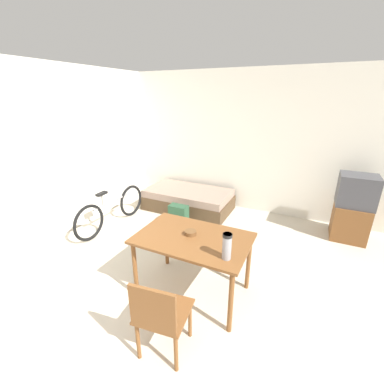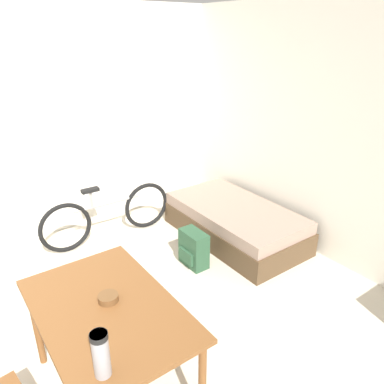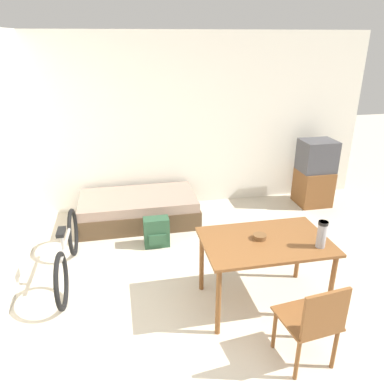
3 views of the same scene
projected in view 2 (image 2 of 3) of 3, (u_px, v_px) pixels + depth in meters
name	position (u px, v px, depth m)	size (l,w,h in m)	color
wall_back	(345.00, 141.00, 3.76)	(5.74, 0.06, 2.70)	silver
wall_left	(77.00, 122.00, 4.54)	(0.06, 4.71, 2.70)	silver
daybed	(235.00, 222.00, 4.59)	(1.75, 0.94, 0.42)	#4C3823
dining_table	(107.00, 318.00, 2.42)	(1.25, 0.81, 0.75)	brown
bicycle	(108.00, 215.00, 4.53)	(0.09, 1.65, 0.71)	black
thermos_flask	(101.00, 352.00, 1.87)	(0.09, 0.09, 0.27)	#99999E
mate_bowl	(108.00, 298.00, 2.43)	(0.13, 0.13, 0.05)	brown
backpack	(193.00, 249.00, 4.05)	(0.33, 0.21, 0.40)	#284C33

